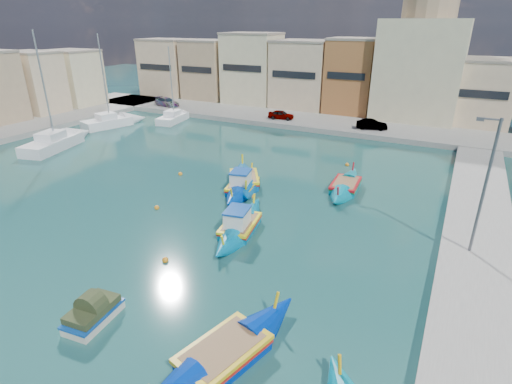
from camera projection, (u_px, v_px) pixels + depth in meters
The scene contains 17 objects.
ground at pixel (156, 234), 25.08m from camera, with size 160.00×160.00×0.00m, color #164442.
east_quay at pixel (478, 323), 17.37m from camera, with size 4.00×70.00×0.50m, color gray.
north_quay at pixel (322, 123), 51.06m from camera, with size 80.00×8.00×0.60m, color gray.
north_townhouses at pixel (391, 82), 52.39m from camera, with size 83.20×7.87×10.19m.
church_block at pixel (423, 55), 50.16m from camera, with size 10.00×10.00×19.10m.
quay_street_lamp at pixel (484, 187), 20.89m from camera, with size 1.18×0.16×8.00m.
parked_cars at pixel (243, 110), 54.00m from camera, with size 34.41×2.51×1.23m.
luzzu_turquoise_cabin at pixel (240, 227), 25.34m from camera, with size 3.32×8.59×2.70m.
luzzu_blue_cabin at pixel (242, 187), 31.33m from camera, with size 3.62×8.10×2.79m.
luzzu_cyan_mid at pixel (345, 187), 31.61m from camera, with size 2.49×8.24×2.40m.
luzzu_green at pixel (244, 181), 32.69m from camera, with size 6.33×8.41×2.69m.
luzzu_blue_south at pixel (224, 355), 15.66m from camera, with size 4.28×9.12×2.57m.
tender_near at pixel (93, 314), 17.68m from camera, with size 1.71×2.77×1.30m.
yacht_north at pixel (179, 116), 54.22m from camera, with size 3.45×7.90×10.20m.
yacht_midnorth at pixel (120, 121), 51.36m from camera, with size 4.86×8.76×11.90m.
yacht_mid at pixel (66, 139), 43.33m from camera, with size 5.11×10.31×12.56m.
mooring_buoys at pixel (256, 204), 29.01m from camera, with size 22.11×20.80×0.36m.
Camera 1 is at (15.72, -16.62, 12.35)m, focal length 28.00 mm.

